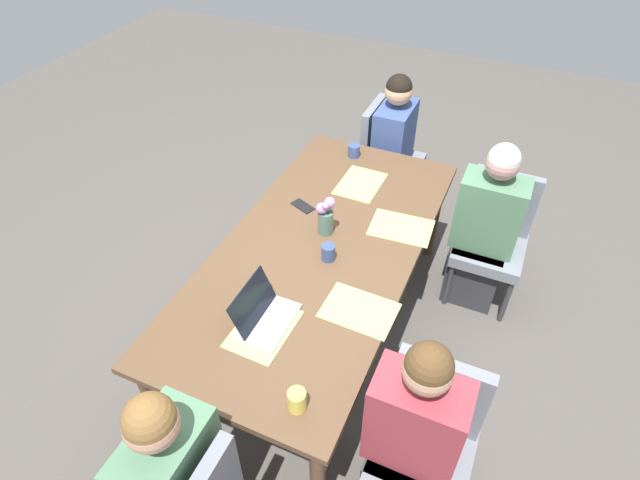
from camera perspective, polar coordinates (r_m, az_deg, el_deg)
The scene contains 18 objects.
ground_plane at distance 3.50m, azimuth -0.00°, elevation -9.90°, with size 10.00×10.00×0.00m, color #4C4742.
dining_table at distance 2.99m, azimuth -0.00°, elevation -1.69°, with size 2.26×1.06×0.75m.
chair_near_left_near at distance 2.57m, azimuth 11.76°, elevation -20.21°, with size 0.44×0.44×0.90m.
person_near_left_near at distance 2.52m, azimuth 9.98°, elevation -20.92°, with size 0.36×0.40×1.19m.
chair_head_right_left_far at distance 4.25m, azimuth 7.13°, elevation 9.41°, with size 0.44×0.44×0.90m.
person_head_right_left_far at distance 4.17m, azimuth 7.88°, elevation 9.09°, with size 0.40×0.36×1.19m.
chair_near_right_near at distance 3.61m, azimuth 18.55°, elevation 0.73°, with size 0.44×0.44×0.90m.
person_near_right_near at distance 3.54m, azimuth 17.50°, elevation 0.60°, with size 0.36×0.40×1.19m.
flower_vase at distance 2.96m, azimuth 0.63°, elevation 2.75°, with size 0.10×0.11×0.25m.
placemat_near_left_near at distance 2.62m, azimuth 4.33°, elevation -7.70°, with size 0.36×0.26×0.00m, color #9EBC66.
placemat_head_left_left_mid at distance 2.55m, azimuth -6.23°, elevation -9.66°, with size 0.36×0.26×0.00m, color #9EBC66.
placemat_head_right_left_far at distance 3.44m, azimuth 4.44°, elevation 6.18°, with size 0.36×0.26×0.00m, color #9EBC66.
placemat_near_right_near at distance 3.11m, azimuth 8.89°, elevation 1.35°, with size 0.36×0.26×0.00m, color #9EBC66.
laptop_head_left_left_mid at distance 2.55m, azimuth -6.27°, elevation -8.23°, with size 0.32×0.22×0.20m.
coffee_mug_near_left at distance 2.26m, azimuth -2.55°, elevation -17.15°, with size 0.08×0.08×0.10m, color #DBC64C.
coffee_mug_near_right at distance 3.69m, azimuth 3.74°, elevation 9.74°, with size 0.08×0.08×0.09m, color #33477A.
coffee_mug_centre_left at distance 2.84m, azimuth 0.91°, elevation -1.38°, with size 0.08×0.08×0.10m, color #33477A.
phone_black at distance 3.23m, azimuth -1.90°, elevation 3.74°, with size 0.15×0.07×0.01m, color black.
Camera 1 is at (-2.00, -0.88, 2.73)m, focal length 29.17 mm.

